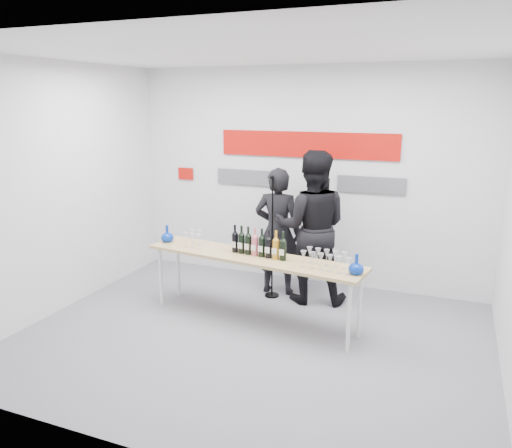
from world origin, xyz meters
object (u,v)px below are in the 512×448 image
tasting_table (253,261)px  presenter_right (312,227)px  presenter_left (278,231)px  mic_stand (272,261)px

tasting_table → presenter_right: size_ratio=1.38×
tasting_table → presenter_left: (-0.03, 0.95, 0.11)m
tasting_table → presenter_right: bearing=68.9°
presenter_left → tasting_table: bearing=85.8°
tasting_table → presenter_left: bearing=99.4°
presenter_left → mic_stand: 0.40m
presenter_right → mic_stand: (-0.50, -0.07, -0.48)m
tasting_table → presenter_right: presenter_right is taller
presenter_left → mic_stand: bearing=79.9°
tasting_table → mic_stand: (-0.05, 0.77, -0.24)m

